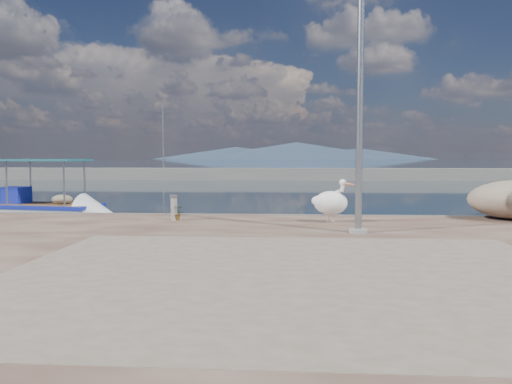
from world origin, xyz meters
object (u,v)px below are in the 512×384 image
object	(u,v)px
boat_left	(46,212)
bollard_near	(174,206)
pelican	(331,202)
lamp_post	(360,94)

from	to	relation	value
boat_left	bollard_near	xyz separation A→B (m)	(5.96, -4.28, 0.70)
pelican	bollard_near	size ratio (longest dim) A/B	1.72
pelican	lamp_post	xyz separation A→B (m)	(0.48, -1.83, 2.73)
boat_left	lamp_post	size ratio (longest dim) A/B	0.80
pelican	lamp_post	distance (m)	3.32
pelican	bollard_near	xyz separation A→B (m)	(-4.47, 0.21, -0.17)
boat_left	pelican	size ratio (longest dim) A/B	4.44
boat_left	lamp_post	world-z (taller)	lamp_post
lamp_post	boat_left	bearing A→B (deg)	149.91
boat_left	lamp_post	distance (m)	13.11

